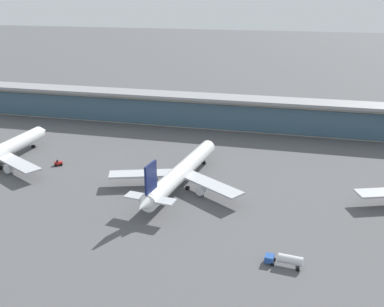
# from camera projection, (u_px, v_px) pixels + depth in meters

# --- Properties ---
(ground_plane) EXTENTS (1200.00, 1200.00, 0.00)m
(ground_plane) POSITION_uv_depth(u_px,v_px,m) (182.00, 189.00, 140.43)
(ground_plane) COLOR #515154
(airliner_centre_stand) EXTENTS (45.10, 59.09, 15.74)m
(airliner_centre_stand) POSITION_uv_depth(u_px,v_px,m) (181.00, 172.00, 140.67)
(airliner_centre_stand) COLOR white
(airliner_centre_stand) RESTS_ON ground
(service_truck_near_nose_red) EXTENTS (3.33, 2.87, 2.05)m
(service_truck_near_nose_red) POSITION_uv_depth(u_px,v_px,m) (58.00, 163.00, 159.29)
(service_truck_near_nose_red) COLOR #B21E1E
(service_truck_near_nose_red) RESTS_ON ground
(service_truck_mid_apron_blue) EXTENTS (8.78, 3.25, 2.95)m
(service_truck_mid_apron_blue) POSITION_uv_depth(u_px,v_px,m) (286.00, 260.00, 100.81)
(service_truck_mid_apron_blue) COLOR #234C9E
(service_truck_mid_apron_blue) RESTS_ON ground
(terminal_building) EXTENTS (268.08, 12.80, 15.20)m
(terminal_building) POSITION_uv_depth(u_px,v_px,m) (221.00, 112.00, 199.85)
(terminal_building) COLOR #B2ADA3
(terminal_building) RESTS_ON ground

